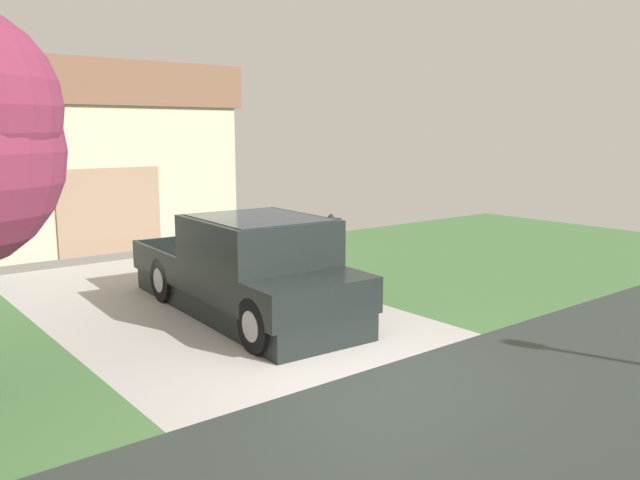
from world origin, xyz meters
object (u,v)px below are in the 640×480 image
(house_with_garage, at_px, (31,154))
(pickup_truck, at_px, (253,271))
(person_with_hat, at_px, (331,253))
(handbag, at_px, (340,298))

(house_with_garage, bearing_deg, pickup_truck, -84.99)
(person_with_hat, xyz_separation_m, house_with_garage, (-2.41, 9.78, 1.52))
(pickup_truck, height_order, house_with_garage, house_with_garage)
(person_with_hat, distance_m, house_with_garage, 10.19)
(handbag, bearing_deg, person_with_hat, 84.23)
(handbag, relative_size, house_with_garage, 0.05)
(pickup_truck, distance_m, person_with_hat, 1.58)
(house_with_garage, bearing_deg, person_with_hat, -76.14)
(pickup_truck, distance_m, house_with_garage, 9.83)
(person_with_hat, bearing_deg, pickup_truck, -28.62)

